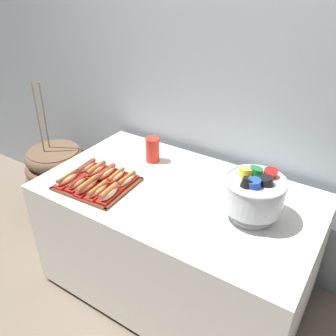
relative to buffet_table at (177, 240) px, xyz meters
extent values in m
plane|color=#7A6B5B|center=(0.00, 0.00, -0.41)|extent=(10.00, 10.00, 0.00)
cube|color=#9EA8B2|center=(0.00, 0.56, 0.89)|extent=(6.00, 0.10, 2.60)
cube|color=white|center=(0.00, 0.00, 0.00)|extent=(1.57, 0.90, 0.73)
cylinder|color=black|center=(-0.68, -0.34, -0.39)|extent=(0.05, 0.05, 0.04)
cylinder|color=black|center=(-0.68, 0.34, -0.39)|extent=(0.05, 0.05, 0.04)
cylinder|color=black|center=(0.68, 0.34, -0.39)|extent=(0.05, 0.05, 0.04)
cylinder|color=brown|center=(-1.24, 0.15, -0.10)|extent=(0.39, 0.39, 0.61)
torus|color=brown|center=(-1.24, 0.15, -0.36)|extent=(0.52, 0.52, 0.09)
torus|color=brown|center=(-1.24, 0.15, -0.25)|extent=(0.55, 0.55, 0.09)
torus|color=brown|center=(-1.24, 0.15, -0.15)|extent=(0.54, 0.54, 0.09)
torus|color=brown|center=(-1.24, 0.15, -0.05)|extent=(0.51, 0.51, 0.09)
torus|color=brown|center=(-1.24, 0.15, 0.05)|extent=(0.48, 0.48, 0.09)
torus|color=brown|center=(-1.24, 0.15, 0.15)|extent=(0.46, 0.46, 0.09)
cylinder|color=#937F56|center=(-1.30, 0.18, 0.47)|extent=(0.03, 0.02, 0.53)
cylinder|color=#937F56|center=(-1.30, 0.12, 0.47)|extent=(0.05, 0.05, 0.54)
cube|color=#56331E|center=(-0.42, -0.20, 0.37)|extent=(0.42, 0.38, 0.01)
cube|color=#56331E|center=(-0.41, -0.37, 0.38)|extent=(0.41, 0.04, 0.01)
cube|color=#56331E|center=(-0.43, -0.03, 0.38)|extent=(0.41, 0.04, 0.01)
cube|color=#56331E|center=(-0.62, -0.21, 0.38)|extent=(0.04, 0.36, 0.01)
cube|color=#56331E|center=(-0.23, -0.19, 0.38)|extent=(0.04, 0.36, 0.01)
cube|color=red|center=(-0.57, -0.29, 0.38)|extent=(0.07, 0.17, 0.02)
ellipsoid|color=#E0BC7F|center=(-0.57, -0.29, 0.41)|extent=(0.06, 0.16, 0.04)
cylinder|color=brown|center=(-0.57, -0.29, 0.42)|extent=(0.03, 0.15, 0.03)
cylinder|color=yellow|center=(-0.57, -0.29, 0.43)|extent=(0.01, 0.13, 0.01)
cube|color=red|center=(-0.49, -0.29, 0.38)|extent=(0.07, 0.16, 0.02)
ellipsoid|color=tan|center=(-0.49, -0.29, 0.40)|extent=(0.06, 0.15, 0.04)
cylinder|color=brown|center=(-0.49, -0.29, 0.42)|extent=(0.04, 0.14, 0.03)
cylinder|color=red|center=(-0.49, -0.29, 0.43)|extent=(0.02, 0.12, 0.01)
cube|color=#B21414|center=(-0.42, -0.28, 0.38)|extent=(0.07, 0.18, 0.02)
ellipsoid|color=tan|center=(-0.42, -0.28, 0.41)|extent=(0.06, 0.17, 0.04)
cylinder|color=#9E4C38|center=(-0.42, -0.28, 0.42)|extent=(0.04, 0.17, 0.03)
cylinder|color=yellow|center=(-0.42, -0.28, 0.43)|extent=(0.02, 0.14, 0.01)
cube|color=red|center=(-0.34, -0.28, 0.38)|extent=(0.07, 0.17, 0.02)
ellipsoid|color=#E0BC7F|center=(-0.34, -0.28, 0.40)|extent=(0.06, 0.16, 0.04)
cylinder|color=#9E4C38|center=(-0.34, -0.28, 0.42)|extent=(0.04, 0.16, 0.03)
cylinder|color=yellow|center=(-0.34, -0.28, 0.43)|extent=(0.02, 0.13, 0.01)
cube|color=red|center=(-0.27, -0.27, 0.38)|extent=(0.08, 0.16, 0.02)
ellipsoid|color=beige|center=(-0.27, -0.27, 0.41)|extent=(0.07, 0.15, 0.04)
cylinder|color=#A8563D|center=(-0.27, -0.27, 0.42)|extent=(0.05, 0.15, 0.03)
cylinder|color=yellow|center=(-0.27, -0.27, 0.44)|extent=(0.02, 0.12, 0.01)
cube|color=red|center=(-0.58, -0.13, 0.38)|extent=(0.07, 0.17, 0.02)
ellipsoid|color=beige|center=(-0.58, -0.13, 0.40)|extent=(0.06, 0.16, 0.04)
cylinder|color=#9E4C38|center=(-0.58, -0.13, 0.41)|extent=(0.04, 0.15, 0.03)
cylinder|color=red|center=(-0.58, -0.13, 0.43)|extent=(0.02, 0.13, 0.01)
cube|color=red|center=(-0.50, -0.12, 0.38)|extent=(0.07, 0.18, 0.02)
ellipsoid|color=#E0BC7F|center=(-0.50, -0.12, 0.41)|extent=(0.06, 0.17, 0.04)
cylinder|color=#9E4C38|center=(-0.50, -0.12, 0.42)|extent=(0.04, 0.16, 0.03)
cylinder|color=yellow|center=(-0.50, -0.12, 0.43)|extent=(0.01, 0.13, 0.01)
cube|color=#B21414|center=(-0.43, -0.12, 0.38)|extent=(0.08, 0.18, 0.02)
ellipsoid|color=tan|center=(-0.43, -0.12, 0.41)|extent=(0.06, 0.17, 0.04)
cylinder|color=#A8563D|center=(-0.43, -0.12, 0.42)|extent=(0.04, 0.16, 0.03)
cylinder|color=red|center=(-0.43, -0.12, 0.43)|extent=(0.02, 0.14, 0.01)
cube|color=#B21414|center=(-0.35, -0.11, 0.38)|extent=(0.08, 0.18, 0.02)
ellipsoid|color=#E0BC7F|center=(-0.35, -0.11, 0.40)|extent=(0.06, 0.16, 0.04)
cylinder|color=#9E4C38|center=(-0.35, -0.11, 0.42)|extent=(0.04, 0.15, 0.03)
cylinder|color=yellow|center=(-0.35, -0.11, 0.43)|extent=(0.02, 0.13, 0.01)
cube|color=red|center=(-0.28, -0.11, 0.38)|extent=(0.06, 0.18, 0.02)
ellipsoid|color=beige|center=(-0.28, -0.11, 0.40)|extent=(0.05, 0.17, 0.04)
cylinder|color=brown|center=(-0.28, -0.11, 0.41)|extent=(0.03, 0.15, 0.03)
cylinder|color=yellow|center=(-0.28, -0.11, 0.43)|extent=(0.01, 0.13, 0.01)
cylinder|color=silver|center=(0.43, 0.00, 0.38)|extent=(0.22, 0.22, 0.02)
cone|color=silver|center=(0.43, 0.00, 0.41)|extent=(0.08, 0.08, 0.05)
cylinder|color=silver|center=(0.43, 0.00, 0.51)|extent=(0.30, 0.30, 0.15)
torus|color=silver|center=(0.43, 0.00, 0.58)|extent=(0.31, 0.31, 0.02)
cylinder|color=black|center=(0.49, 0.00, 0.56)|extent=(0.10, 0.08, 0.14)
cylinder|color=red|center=(0.47, 0.08, 0.56)|extent=(0.10, 0.11, 0.14)
cylinder|color=#197A33|center=(0.40, 0.05, 0.56)|extent=(0.09, 0.09, 0.14)
cylinder|color=yellow|center=(0.38, 0.01, 0.56)|extent=(0.10, 0.12, 0.14)
cylinder|color=black|center=(0.41, -0.07, 0.56)|extent=(0.10, 0.12, 0.14)
cylinder|color=#1E47B2|center=(0.45, -0.05, 0.56)|extent=(0.07, 0.08, 0.13)
cylinder|color=red|center=(-0.32, 0.21, 0.43)|extent=(0.09, 0.09, 0.12)
cylinder|color=red|center=(-0.32, 0.21, 0.45)|extent=(0.09, 0.09, 0.12)
cylinder|color=red|center=(-0.32, 0.21, 0.47)|extent=(0.09, 0.09, 0.12)
camera|label=1|loc=(0.86, -1.43, 1.50)|focal=38.12mm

